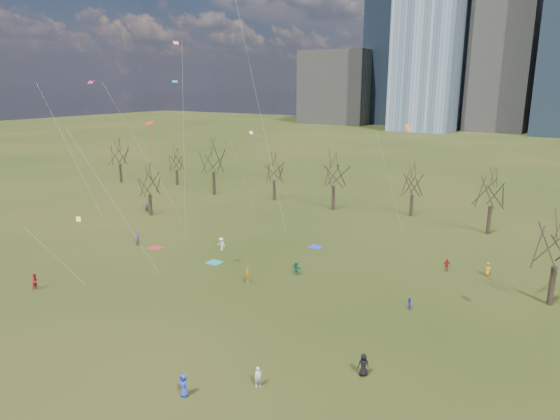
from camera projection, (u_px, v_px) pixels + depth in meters
The scene contains 19 objects.
ground at pixel (211, 313), 45.11m from camera, with size 500.00×500.00×0.00m, color black.
downtown_skyline at pixel (521, 37), 210.61m from camera, with size 212.50×78.00×118.00m.
bare_tree_row at pixel (368, 180), 74.37m from camera, with size 113.04×29.80×9.50m.
blanket_teal at pixel (214, 262), 57.73m from camera, with size 1.60×1.50×0.03m, color teal.
blanket_navy at pixel (316, 247), 63.27m from camera, with size 1.60×1.50×0.03m, color #282FBC.
blanket_crimson at pixel (155, 248), 62.85m from camera, with size 1.60×1.50×0.03m, color #AC222E.
person_0 at pixel (184, 385), 32.90m from camera, with size 0.80×0.52×1.64m, color #2838B0.
person_1 at pixel (258, 377), 33.99m from camera, with size 0.53×0.35×1.46m, color silver.
person_2 at pixel (36, 281), 50.03m from camera, with size 0.83×0.65×1.71m, color #AC1825.
person_4 at pixel (247, 276), 51.49m from camera, with size 1.01×0.42×1.72m, color gold.
person_5 at pixel (297, 268), 53.85m from camera, with size 1.44×0.46×1.55m, color #186C56.
person_6 at pixel (363, 365), 35.22m from camera, with size 0.83×0.54×1.70m, color black.
person_7 at pixel (138, 238), 63.74m from camera, with size 0.66×0.43×1.80m, color #754489.
person_8 at pixel (409, 304), 45.57m from camera, with size 0.56×0.44×1.15m, color #2739A9.
person_9 at pixel (221, 244), 61.87m from camera, with size 1.04×0.60×1.61m, color silver.
person_10 at pixel (447, 265), 54.95m from camera, with size 0.83×0.35×1.42m, color #B01919.
person_11 at pixel (147, 207), 80.25m from camera, with size 1.52×0.48×1.64m, color slate.
person_12 at pixel (488, 269), 53.70m from camera, with size 0.72×0.47×1.47m, color orange.
kites_airborne at pixel (301, 135), 53.30m from camera, with size 75.41×39.47×33.04m.
Camera 1 is at (27.03, -31.99, 20.17)m, focal length 32.00 mm.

